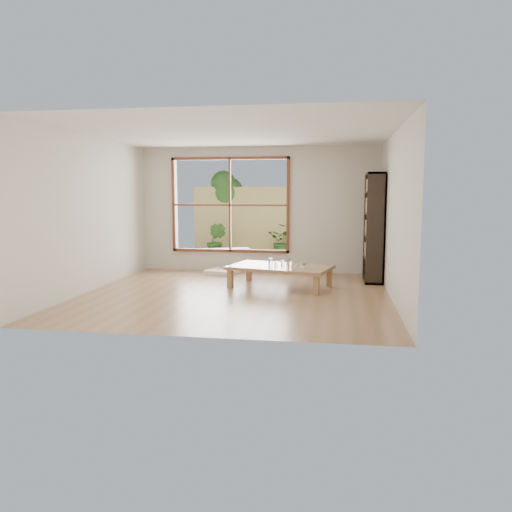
{
  "coord_description": "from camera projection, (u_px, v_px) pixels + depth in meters",
  "views": [
    {
      "loc": [
        1.61,
        -7.93,
        1.67
      ],
      "look_at": [
        0.23,
        0.68,
        0.55
      ],
      "focal_mm": 35.0,
      "sensor_mm": 36.0,
      "label": 1
    }
  ],
  "objects": [
    {
      "name": "glass_mid",
      "position": [
        289.0,
        262.0,
        8.81
      ],
      "size": [
        0.08,
        0.08,
        0.11
      ],
      "primitive_type": "cylinder",
      "color": "silver",
      "rests_on": "low_table"
    },
    {
      "name": "garden_bench",
      "position": [
        226.0,
        251.0,
        11.52
      ],
      "size": [
        1.15,
        0.72,
        0.35
      ],
      "rotation": [
        0.0,
        0.0,
        0.39
      ],
      "color": "black",
      "rests_on": "deck"
    },
    {
      "name": "ground",
      "position": [
        236.0,
        294.0,
        8.23
      ],
      "size": [
        5.0,
        5.0,
        0.0
      ],
      "primitive_type": "plane",
      "color": "#AB7855",
      "rests_on": "ground"
    },
    {
      "name": "low_table",
      "position": [
        280.0,
        268.0,
        8.78
      ],
      "size": [
        1.93,
        1.38,
        0.38
      ],
      "rotation": [
        0.0,
        0.0,
        -0.25
      ],
      "color": "#986D49",
      "rests_on": "ground"
    },
    {
      "name": "shrub_right",
      "position": [
        285.0,
        241.0,
        12.33
      ],
      "size": [
        0.94,
        0.87,
        0.89
      ],
      "primitive_type": "imported",
      "rotation": [
        0.0,
        0.0,
        -0.25
      ],
      "color": "#315D22",
      "rests_on": "deck"
    },
    {
      "name": "garden_tree",
      "position": [
        224.0,
        194.0,
        12.98
      ],
      "size": [
        1.04,
        0.85,
        2.22
      ],
      "color": "#4C3D2D",
      "rests_on": "ground"
    },
    {
      "name": "glass_small",
      "position": [
        276.0,
        264.0,
        8.77
      ],
      "size": [
        0.07,
        0.07,
        0.08
      ],
      "primitive_type": "cylinder",
      "color": "silver",
      "rests_on": "low_table"
    },
    {
      "name": "bamboo_fence",
      "position": [
        248.0,
        223.0,
        12.67
      ],
      "size": [
        2.8,
        0.06,
        1.8
      ],
      "primitive_type": "cube",
      "color": "tan",
      "rests_on": "ground"
    },
    {
      "name": "glass_short",
      "position": [
        283.0,
        263.0,
        8.86
      ],
      "size": [
        0.06,
        0.06,
        0.08
      ],
      "primitive_type": "cylinder",
      "color": "silver",
      "rests_on": "low_table"
    },
    {
      "name": "shrub_left",
      "position": [
        216.0,
        241.0,
        12.37
      ],
      "size": [
        0.57,
        0.49,
        0.89
      ],
      "primitive_type": "imported",
      "rotation": [
        0.0,
        0.0,
        -0.22
      ],
      "color": "#315D22",
      "rests_on": "deck"
    },
    {
      "name": "bookshelf",
      "position": [
        374.0,
        227.0,
        9.32
      ],
      "size": [
        0.32,
        0.91,
        2.03
      ],
      "primitive_type": "cube",
      "color": "black",
      "rests_on": "ground"
    },
    {
      "name": "floor_cushion",
      "position": [
        223.0,
        271.0,
        10.29
      ],
      "size": [
        0.72,
        0.72,
        0.09
      ],
      "primitive_type": "cube",
      "rotation": [
        0.0,
        0.0,
        -0.26
      ],
      "color": "white",
      "rests_on": "ground"
    },
    {
      "name": "deck",
      "position": [
        240.0,
        263.0,
        11.81
      ],
      "size": [
        2.8,
        2.0,
        0.05
      ],
      "primitive_type": "cube",
      "color": "#362D27",
      "rests_on": "ground"
    },
    {
      "name": "glass_tall",
      "position": [
        270.0,
        262.0,
        8.73
      ],
      "size": [
        0.07,
        0.07,
        0.14
      ],
      "primitive_type": "cylinder",
      "color": "silver",
      "rests_on": "low_table"
    },
    {
      "name": "food_tray",
      "position": [
        301.0,
        266.0,
        8.63
      ],
      "size": [
        0.3,
        0.26,
        0.08
      ],
      "rotation": [
        0.0,
        0.0,
        -0.38
      ],
      "color": "white",
      "rests_on": "low_table"
    }
  ]
}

